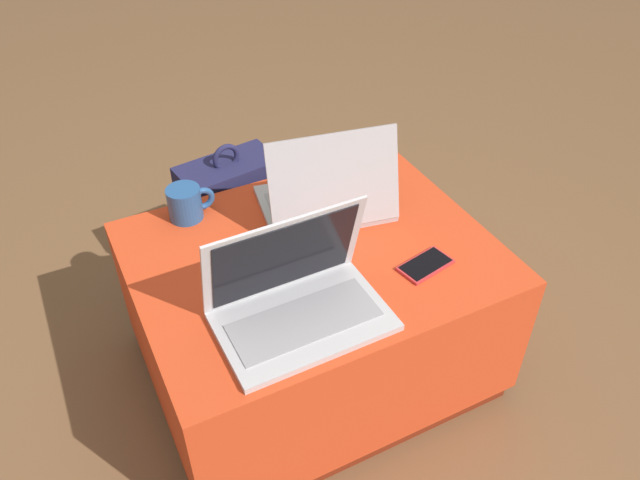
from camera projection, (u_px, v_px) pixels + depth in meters
ground_plane at (314, 365)px, 1.85m from camera, size 14.00×14.00×0.00m
ottoman at (313, 312)px, 1.71m from camera, size 0.90×0.71×0.44m
laptop_near at (297, 299)px, 1.37m from camera, size 0.38×0.25×0.25m
laptop_far at (327, 196)px, 1.67m from camera, size 0.38×0.31×0.26m
cell_phone at (425, 265)px, 1.52m from camera, size 0.15×0.10×0.01m
backpack at (232, 226)px, 2.01m from camera, size 0.32×0.23×0.53m
coffee_mug at (186, 203)px, 1.66m from camera, size 0.13×0.09×0.09m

